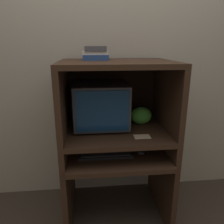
{
  "coord_description": "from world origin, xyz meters",
  "views": [
    {
      "loc": [
        -0.2,
        -1.32,
        1.46
      ],
      "look_at": [
        -0.04,
        0.34,
        0.95
      ],
      "focal_mm": 35.0,
      "sensor_mm": 36.0,
      "label": 1
    }
  ],
  "objects_px": {
    "keyboard": "(106,154)",
    "mouse": "(141,153)",
    "crt_monitor": "(101,104)",
    "book_stack": "(95,54)",
    "snack_bag": "(141,116)"
  },
  "relations": [
    {
      "from": "keyboard",
      "to": "mouse",
      "type": "bearing_deg",
      "value": -1.71
    },
    {
      "from": "crt_monitor",
      "to": "book_stack",
      "type": "xyz_separation_m",
      "value": [
        -0.04,
        0.0,
        0.4
      ]
    },
    {
      "from": "crt_monitor",
      "to": "book_stack",
      "type": "distance_m",
      "value": 0.41
    },
    {
      "from": "snack_bag",
      "to": "book_stack",
      "type": "height_order",
      "value": "book_stack"
    },
    {
      "from": "keyboard",
      "to": "snack_bag",
      "type": "height_order",
      "value": "snack_bag"
    },
    {
      "from": "snack_bag",
      "to": "book_stack",
      "type": "bearing_deg",
      "value": -179.07
    },
    {
      "from": "mouse",
      "to": "book_stack",
      "type": "relative_size",
      "value": 0.31
    },
    {
      "from": "keyboard",
      "to": "mouse",
      "type": "height_order",
      "value": "mouse"
    },
    {
      "from": "keyboard",
      "to": "mouse",
      "type": "relative_size",
      "value": 6.79
    },
    {
      "from": "crt_monitor",
      "to": "snack_bag",
      "type": "xyz_separation_m",
      "value": [
        0.34,
        0.01,
        -0.11
      ]
    },
    {
      "from": "crt_monitor",
      "to": "keyboard",
      "type": "relative_size",
      "value": 1.08
    },
    {
      "from": "crt_monitor",
      "to": "book_stack",
      "type": "bearing_deg",
      "value": 173.18
    },
    {
      "from": "crt_monitor",
      "to": "snack_bag",
      "type": "relative_size",
      "value": 2.46
    },
    {
      "from": "book_stack",
      "to": "crt_monitor",
      "type": "bearing_deg",
      "value": -6.82
    },
    {
      "from": "crt_monitor",
      "to": "keyboard",
      "type": "distance_m",
      "value": 0.41
    }
  ]
}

